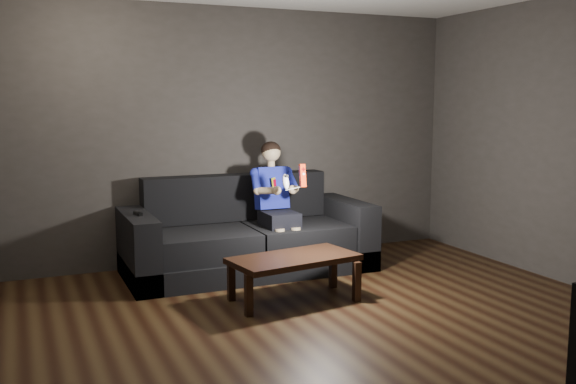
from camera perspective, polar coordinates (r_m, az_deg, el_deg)
name	(u,v)px	position (r m, az deg, el deg)	size (l,w,h in m)	color
floor	(351,332)	(4.95, 5.64, -12.26)	(5.00, 5.00, 0.00)	black
back_wall	(240,135)	(6.94, -4.26, 5.04)	(5.00, 0.04, 2.70)	#383431
sofa	(248,241)	(6.53, -3.61, -4.36)	(2.46, 1.06, 0.95)	black
child	(276,194)	(6.48, -1.11, -0.16)	(0.48, 0.59, 1.18)	black
wii_remote_red	(303,176)	(6.07, 1.30, 1.47)	(0.06, 0.08, 0.22)	red
nunchuk_white	(286,182)	(6.01, -0.20, 0.92)	(0.08, 0.10, 0.16)	white
wii_remote_black	(138,214)	(6.10, -13.20, -1.88)	(0.06, 0.16, 0.03)	black
coffee_table	(294,262)	(5.55, 0.53, -6.25)	(1.16, 0.71, 0.40)	black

